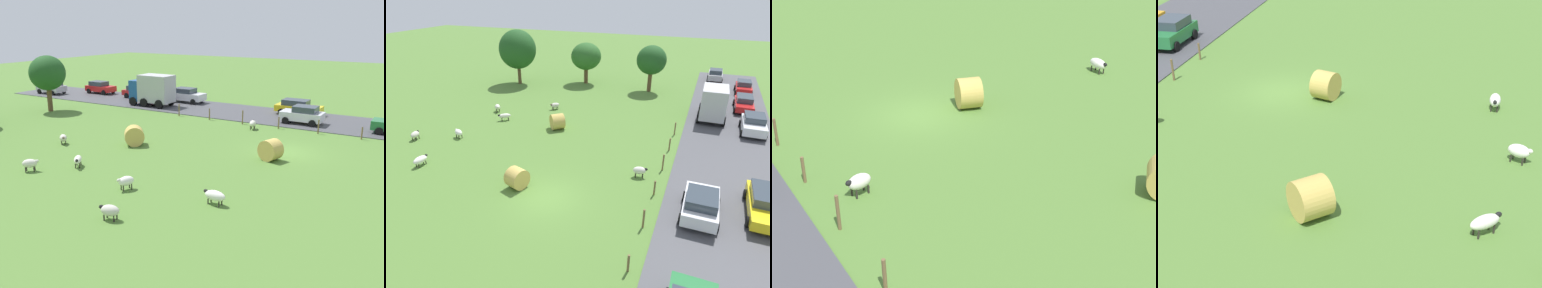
# 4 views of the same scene
# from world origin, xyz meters

# --- Properties ---
(ground_plane) EXTENTS (160.00, 160.00, 0.00)m
(ground_plane) POSITION_xyz_m (0.00, 0.00, 0.00)
(ground_plane) COLOR #517A33
(sheep_0) EXTENTS (0.62, 1.31, 0.77)m
(sheep_0) POSITION_xyz_m (-10.92, 0.22, 0.50)
(sheep_0) COLOR white
(sheep_0) RESTS_ON ground_plane
(sheep_1) EXTENTS (1.10, 0.75, 0.81)m
(sheep_1) POSITION_xyz_m (5.01, 4.86, 0.54)
(sheep_1) COLOR silver
(sheep_1) RESTS_ON ground_plane
(hay_bale_1) EXTENTS (1.47, 1.71, 1.45)m
(hay_bale_1) POSITION_xyz_m (-2.45, 0.41, 0.72)
(hay_bale_1) COLOR tan
(hay_bale_1) RESTS_ON ground_plane
(fence_post_1) EXTENTS (0.12, 0.12, 1.22)m
(fence_post_1) POSITION_xyz_m (6.41, -0.51, 0.61)
(fence_post_1) COLOR brown
(fence_post_1) RESTS_ON ground_plane
(fence_post_2) EXTENTS (0.12, 0.12, 1.06)m
(fence_post_2) POSITION_xyz_m (6.41, 2.99, 0.53)
(fence_post_2) COLOR brown
(fence_post_2) RESTS_ON ground_plane
(fence_post_3) EXTENTS (0.12, 0.12, 1.30)m
(fence_post_3) POSITION_xyz_m (6.41, 6.48, 0.65)
(fence_post_3) COLOR brown
(fence_post_3) RESTS_ON ground_plane
(fence_post_4) EXTENTS (0.12, 0.12, 1.13)m
(fence_post_4) POSITION_xyz_m (6.41, 9.97, 0.56)
(fence_post_4) COLOR brown
(fence_post_4) RESTS_ON ground_plane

